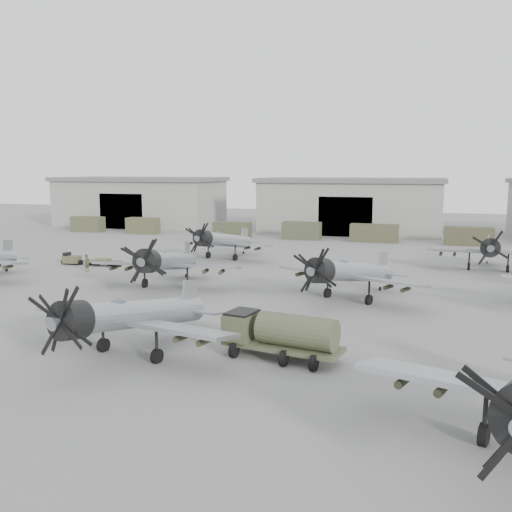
{
  "coord_description": "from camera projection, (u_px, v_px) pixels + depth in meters",
  "views": [
    {
      "loc": [
        12.39,
        -30.57,
        10.0
      ],
      "look_at": [
        -2.19,
        16.73,
        2.5
      ],
      "focal_mm": 40.0,
      "sensor_mm": 36.0,
      "label": 1
    }
  ],
  "objects": [
    {
      "name": "ground",
      "position": [
        209.0,
        339.0,
        33.99
      ],
      "size": [
        220.0,
        220.0,
        0.0
      ],
      "primitive_type": "plane",
      "color": "slate",
      "rests_on": "ground"
    },
    {
      "name": "hangar_left",
      "position": [
        140.0,
        201.0,
        102.94
      ],
      "size": [
        29.0,
        14.8,
        8.7
      ],
      "color": "#98998F",
      "rests_on": "ground"
    },
    {
      "name": "hangar_center",
      "position": [
        351.0,
        205.0,
        91.88
      ],
      "size": [
        29.0,
        14.8,
        8.7
      ],
      "color": "#98998F",
      "rests_on": "ground"
    },
    {
      "name": "support_truck_0",
      "position": [
        88.0,
        224.0,
        93.05
      ],
      "size": [
        5.3,
        2.2,
        2.43
      ],
      "primitive_type": "cube",
      "color": "#45482F",
      "rests_on": "ground"
    },
    {
      "name": "support_truck_1",
      "position": [
        143.0,
        226.0,
        90.13
      ],
      "size": [
        5.06,
        2.2,
        2.5
      ],
      "primitive_type": "cube",
      "color": "#48482F",
      "rests_on": "ground"
    },
    {
      "name": "support_truck_2",
      "position": [
        232.0,
        229.0,
        85.78
      ],
      "size": [
        5.57,
        2.2,
        2.23
      ],
      "primitive_type": "cube",
      "color": "#3D412A",
      "rests_on": "ground"
    },
    {
      "name": "support_truck_3",
      "position": [
        302.0,
        231.0,
        82.64
      ],
      "size": [
        5.51,
        2.2,
        2.52
      ],
      "primitive_type": "cube",
      "color": "#3E442D",
      "rests_on": "ground"
    },
    {
      "name": "support_truck_4",
      "position": [
        374.0,
        233.0,
        79.63
      ],
      "size": [
        6.61,
        2.2,
        2.48
      ],
      "primitive_type": "cube",
      "color": "#41402A",
      "rests_on": "ground"
    },
    {
      "name": "support_truck_5",
      "position": [
        469.0,
        236.0,
        76.01
      ],
      "size": [
        6.26,
        2.2,
        2.45
      ],
      "primitive_type": "cube",
      "color": "#3B3C27",
      "rests_on": "ground"
    },
    {
      "name": "aircraft_near_1",
      "position": [
        126.0,
        316.0,
        30.31
      ],
      "size": [
        12.7,
        11.43,
        5.05
      ],
      "rotation": [
        0.0,
        0.0,
        -0.22
      ],
      "color": "gray",
      "rests_on": "ground"
    },
    {
      "name": "aircraft_mid_1",
      "position": [
        165.0,
        262.0,
        48.06
      ],
      "size": [
        12.81,
        11.53,
        5.1
      ],
      "rotation": [
        0.0,
        0.0,
        0.09
      ],
      "color": "gray",
      "rests_on": "ground"
    },
    {
      "name": "aircraft_mid_2",
      "position": [
        347.0,
        272.0,
        43.5
      ],
      "size": [
        12.04,
        10.91,
        4.92
      ],
      "rotation": [
        0.0,
        0.0,
        -0.42
      ],
      "color": "gray",
      "rests_on": "ground"
    },
    {
      "name": "aircraft_far_0",
      "position": [
        221.0,
        240.0,
        63.91
      ],
      "size": [
        12.01,
        10.81,
        4.77
      ],
      "rotation": [
        0.0,
        0.0,
        -0.21
      ],
      "color": "#93949B",
      "rests_on": "ground"
    },
    {
      "name": "aircraft_far_1",
      "position": [
        489.0,
        250.0,
        56.4
      ],
      "size": [
        11.97,
        10.77,
        4.78
      ],
      "rotation": [
        0.0,
        0.0,
        -0.07
      ],
      "color": "gray",
      "rests_on": "ground"
    },
    {
      "name": "fuel_tanker",
      "position": [
        281.0,
        332.0,
        30.35
      ],
      "size": [
        6.7,
        3.22,
        2.48
      ],
      "rotation": [
        0.0,
        0.0,
        -0.18
      ],
      "color": "#42482F",
      "rests_on": "ground"
    },
    {
      "name": "tug_trailer",
      "position": [
        84.0,
        260.0,
        60.41
      ],
      "size": [
        6.52,
        1.51,
        1.31
      ],
      "rotation": [
        0.0,
        0.0,
        0.04
      ],
      "color": "#4B4B31",
      "rests_on": "ground"
    },
    {
      "name": "ground_crew",
      "position": [
        87.0,
        263.0,
        56.63
      ],
      "size": [
        0.48,
        0.67,
        1.72
      ],
      "primitive_type": "imported",
      "rotation": [
        0.0,
        0.0,
        1.45
      ],
      "color": "#333925",
      "rests_on": "ground"
    }
  ]
}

